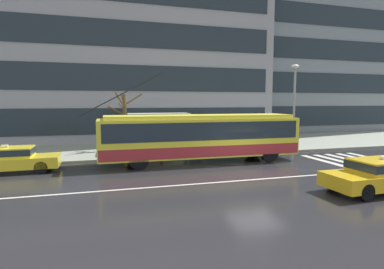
% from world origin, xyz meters
% --- Properties ---
extents(ground_plane, '(160.00, 160.00, 0.00)m').
position_xyz_m(ground_plane, '(0.00, 0.00, 0.00)').
color(ground_plane, '#262529').
extents(sidewalk_slab, '(80.00, 10.00, 0.14)m').
position_xyz_m(sidewalk_slab, '(0.00, 10.00, 0.07)').
color(sidewalk_slab, gray).
rests_on(sidewalk_slab, ground_plane).
extents(crosswalk_stripe_edge_near, '(0.44, 4.40, 0.01)m').
position_xyz_m(crosswalk_stripe_edge_near, '(5.40, 1.50, 0.00)').
color(crosswalk_stripe_edge_near, beige).
rests_on(crosswalk_stripe_edge_near, ground_plane).
extents(crosswalk_stripe_inner_a, '(0.44, 4.40, 0.01)m').
position_xyz_m(crosswalk_stripe_inner_a, '(6.30, 1.50, 0.00)').
color(crosswalk_stripe_inner_a, beige).
rests_on(crosswalk_stripe_inner_a, ground_plane).
extents(crosswalk_stripe_center, '(0.44, 4.40, 0.01)m').
position_xyz_m(crosswalk_stripe_center, '(7.20, 1.50, 0.00)').
color(crosswalk_stripe_center, beige).
rests_on(crosswalk_stripe_center, ground_plane).
extents(crosswalk_stripe_inner_b, '(0.44, 4.40, 0.01)m').
position_xyz_m(crosswalk_stripe_inner_b, '(8.10, 1.50, 0.00)').
color(crosswalk_stripe_inner_b, beige).
rests_on(crosswalk_stripe_inner_b, ground_plane).
extents(crosswalk_stripe_edge_far, '(0.44, 4.40, 0.01)m').
position_xyz_m(crosswalk_stripe_edge_far, '(9.00, 1.50, 0.00)').
color(crosswalk_stripe_edge_far, beige).
rests_on(crosswalk_stripe_edge_far, ground_plane).
extents(lane_centre_line, '(72.00, 0.14, 0.01)m').
position_xyz_m(lane_centre_line, '(0.00, -1.20, 0.00)').
color(lane_centre_line, silver).
rests_on(lane_centre_line, ground_plane).
extents(trolleybus, '(12.35, 2.58, 5.06)m').
position_xyz_m(trolleybus, '(-1.78, 3.40, 1.53)').
color(trolleybus, yellow).
rests_on(trolleybus, ground_plane).
extents(taxi_queued_behind_bus, '(4.62, 1.85, 1.39)m').
position_xyz_m(taxi_queued_behind_bus, '(-11.77, 3.44, 0.70)').
color(taxi_queued_behind_bus, yellow).
rests_on(taxi_queued_behind_bus, ground_plane).
extents(taxi_oncoming_near, '(4.44, 1.88, 1.39)m').
position_xyz_m(taxi_oncoming_near, '(3.22, -4.20, 0.70)').
color(taxi_oncoming_near, yellow).
rests_on(taxi_oncoming_near, ground_plane).
extents(bus_shelter, '(4.08, 1.56, 2.61)m').
position_xyz_m(bus_shelter, '(-3.59, 7.27, 2.06)').
color(bus_shelter, gray).
rests_on(bus_shelter, sidewalk_slab).
extents(pedestrian_at_shelter, '(1.63, 1.63, 2.04)m').
position_xyz_m(pedestrian_at_shelter, '(-0.21, 7.91, 1.82)').
color(pedestrian_at_shelter, navy).
rests_on(pedestrian_at_shelter, sidewalk_slab).
extents(pedestrian_approaching_curb, '(1.17, 1.17, 1.99)m').
position_xyz_m(pedestrian_approaching_curb, '(-3.63, 6.09, 1.68)').
color(pedestrian_approaching_curb, black).
rests_on(pedestrian_approaching_curb, sidewalk_slab).
extents(street_lamp, '(0.60, 0.32, 6.01)m').
position_xyz_m(street_lamp, '(6.07, 5.89, 3.74)').
color(street_lamp, gray).
rests_on(street_lamp, sidewalk_slab).
extents(street_tree_bare, '(2.38, 1.68, 4.04)m').
position_xyz_m(street_tree_bare, '(-5.78, 8.43, 2.41)').
color(street_tree_bare, brown).
rests_on(street_tree_bare, sidewalk_slab).
extents(office_tower_corner_right, '(23.17, 11.32, 29.27)m').
position_xyz_m(office_tower_corner_right, '(19.29, 20.91, 14.64)').
color(office_tower_corner_right, gray).
rests_on(office_tower_corner_right, ground_plane).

